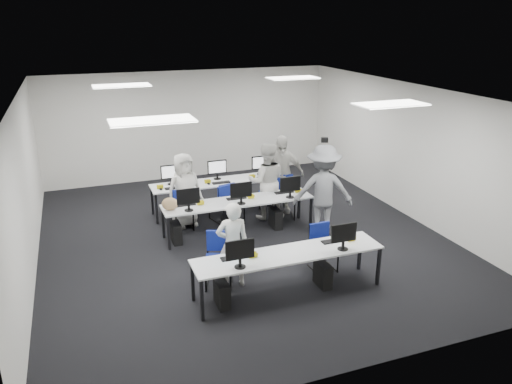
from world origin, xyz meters
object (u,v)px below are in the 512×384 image
object	(u,v)px
chair_0	(219,269)
student_2	(185,190)
chair_4	(284,204)
desk_front	(289,256)
chair_2	(183,217)
chair_6	(222,208)
photographer	(323,190)
chair_3	(232,211)
chair_7	(270,202)
desk_mid	(238,203)
student_3	(281,174)
chair_1	(323,256)
student_1	(267,181)
chair_5	(182,213)
student_0	(233,245)

from	to	relation	value
chair_0	student_2	xyz separation A→B (m)	(0.04, 2.77, 0.52)
chair_0	chair_4	size ratio (longest dim) A/B	0.98
desk_front	chair_2	bearing A→B (deg)	108.11
chair_6	photographer	bearing A→B (deg)	-54.35
chair_3	chair_4	world-z (taller)	chair_4
chair_7	desk_mid	bearing A→B (deg)	-129.65
desk_mid	chair_0	xyz separation A→B (m)	(-1.01, -1.96, -0.39)
chair_2	photographer	distance (m)	3.09
desk_front	student_3	size ratio (longest dim) A/B	1.74
chair_6	student_3	world-z (taller)	student_3
desk_front	student_3	bearing A→B (deg)	69.11
chair_1	chair_2	size ratio (longest dim) A/B	1.01
chair_1	student_3	xyz separation A→B (m)	(0.39, 2.91, 0.65)
desk_front	chair_0	size ratio (longest dim) A/B	3.43
chair_0	student_1	world-z (taller)	student_1
chair_2	chair_5	distance (m)	0.18
chair_2	student_3	distance (m)	2.48
chair_3	photographer	world-z (taller)	photographer
chair_3	chair_5	size ratio (longest dim) A/B	0.96
chair_0	student_0	world-z (taller)	student_0
desk_mid	student_3	world-z (taller)	student_3
desk_front	chair_6	size ratio (longest dim) A/B	3.67
chair_4	chair_5	bearing A→B (deg)	-172.13
student_2	chair_5	bearing A→B (deg)	146.45
chair_6	desk_mid	bearing A→B (deg)	-97.06
desk_front	chair_5	world-z (taller)	chair_5
chair_1	student_3	size ratio (longest dim) A/B	0.46
chair_7	student_3	world-z (taller)	student_3
photographer	desk_front	bearing A→B (deg)	72.28
desk_front	student_3	world-z (taller)	student_3
chair_5	chair_7	bearing A→B (deg)	2.87
chair_3	chair_7	world-z (taller)	chair_7
chair_6	student_0	distance (m)	2.98
chair_0	chair_2	distance (m)	2.62
chair_2	student_0	bearing A→B (deg)	-84.20
desk_front	student_0	size ratio (longest dim) A/B	2.10
chair_4	chair_7	distance (m)	0.37
desk_front	chair_6	xyz separation A→B (m)	(-0.13, 3.42, -0.41)
desk_mid	photographer	xyz separation A→B (m)	(1.66, -0.60, 0.28)
chair_2	chair_4	distance (m)	2.34
chair_3	student_3	world-z (taller)	student_3
chair_3	chair_5	world-z (taller)	chair_5
chair_1	student_3	world-z (taller)	student_3
chair_2	student_2	size ratio (longest dim) A/B	0.51
chair_4	student_3	size ratio (longest dim) A/B	0.52
student_1	chair_6	bearing A→B (deg)	3.33
chair_7	chair_4	bearing A→B (deg)	-35.99
student_1	student_3	size ratio (longest dim) A/B	0.95
student_1	student_2	distance (m)	1.84
student_3	chair_5	bearing A→B (deg)	-163.44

